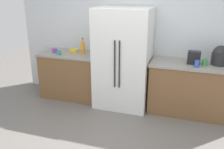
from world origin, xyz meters
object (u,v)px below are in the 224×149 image
at_px(cup_d, 59,53).
at_px(toaster, 194,58).
at_px(cup_a, 197,64).
at_px(cup_c, 205,62).
at_px(cup_b, 55,51).
at_px(refrigerator, 123,59).
at_px(bottle_a, 83,48).
at_px(rice_cooker, 220,56).
at_px(bowl_a, 74,51).

bearing_deg(cup_d, toaster, 4.03).
distance_m(cup_a, cup_d, 2.46).
xyz_separation_m(cup_c, cup_d, (-2.57, -0.14, -0.01)).
bearing_deg(cup_b, cup_c, 0.31).
bearing_deg(refrigerator, cup_d, -173.84).
relative_size(bottle_a, cup_c, 2.86).
height_order(cup_a, cup_d, cup_a).
relative_size(rice_cooker, cup_a, 2.89).
bearing_deg(rice_cooker, cup_a, -143.90).
distance_m(cup_c, bowl_a, 2.41).
bearing_deg(bottle_a, toaster, -1.16).
bearing_deg(toaster, cup_a, -71.54).
relative_size(bottle_a, bowl_a, 1.65).
height_order(rice_cooker, cup_d, rice_cooker).
bearing_deg(cup_d, cup_a, -0.00).
bearing_deg(toaster, bottle_a, 178.84).
distance_m(toaster, cup_c, 0.18).
distance_m(bottle_a, cup_b, 0.57).
relative_size(refrigerator, bowl_a, 9.83).
height_order(toaster, bottle_a, bottle_a).
relative_size(cup_c, bowl_a, 0.58).
xyz_separation_m(toaster, cup_d, (-2.40, -0.17, -0.07)).
relative_size(rice_cooker, cup_c, 3.04).
height_order(toaster, cup_b, toaster).
distance_m(bottle_a, cup_a, 2.07).
height_order(rice_cooker, cup_a, rice_cooker).
bearing_deg(cup_b, rice_cooker, 2.52).
relative_size(rice_cooker, bowl_a, 1.75).
bearing_deg(bowl_a, bottle_a, -14.55).
bearing_deg(toaster, rice_cooker, 11.87).
relative_size(toaster, cup_d, 2.67).
height_order(cup_c, cup_d, cup_c).
bearing_deg(cup_b, cup_d, -37.08).
bearing_deg(cup_d, refrigerator, 6.16).
bearing_deg(bowl_a, refrigerator, -7.57).
bearing_deg(cup_a, cup_d, 180.00).
distance_m(toaster, bottle_a, 2.00).
relative_size(toaster, cup_b, 2.29).
xyz_separation_m(cup_a, bowl_a, (-2.29, 0.27, -0.03)).
relative_size(cup_b, cup_c, 0.88).
bearing_deg(bowl_a, cup_a, -6.70).
distance_m(refrigerator, toaster, 1.20).
xyz_separation_m(cup_a, cup_c, (0.12, 0.14, -0.00)).
xyz_separation_m(cup_b, bowl_a, (0.33, 0.15, -0.01)).
bearing_deg(rice_cooker, cup_b, -177.48).
height_order(refrigerator, cup_a, refrigerator).
relative_size(cup_a, cup_b, 1.19).
relative_size(refrigerator, cup_c, 17.03).
xyz_separation_m(cup_d, bowl_a, (0.17, 0.27, -0.01)).
distance_m(cup_d, bowl_a, 0.32).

